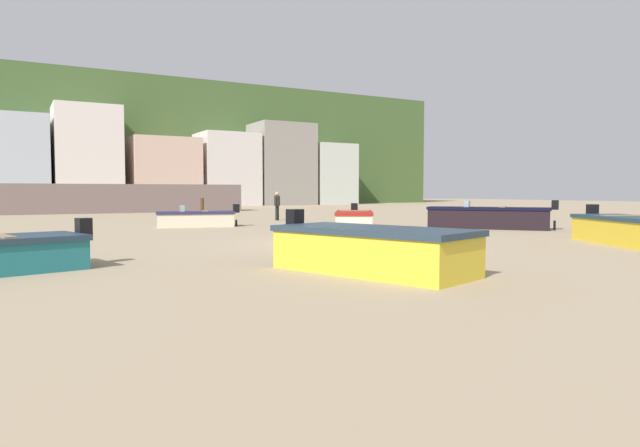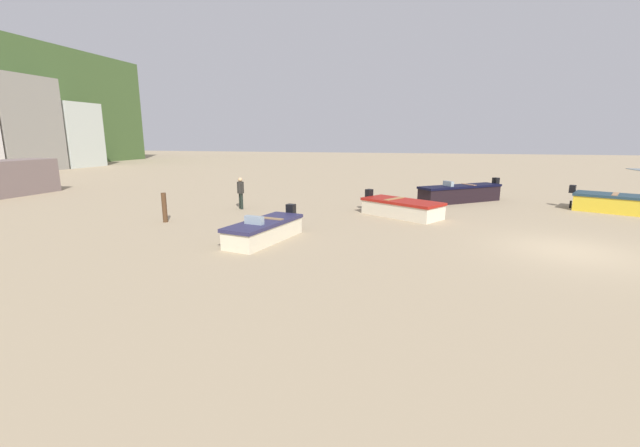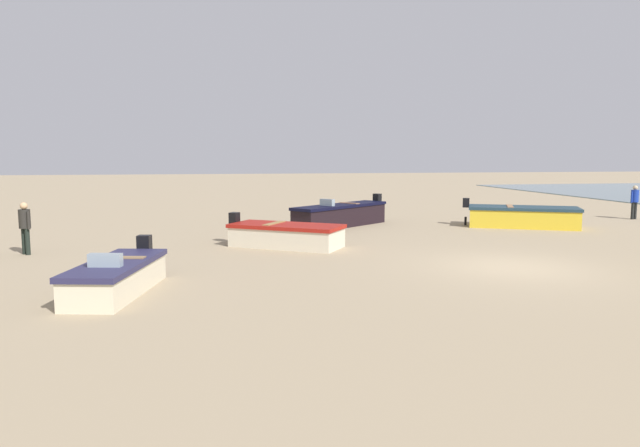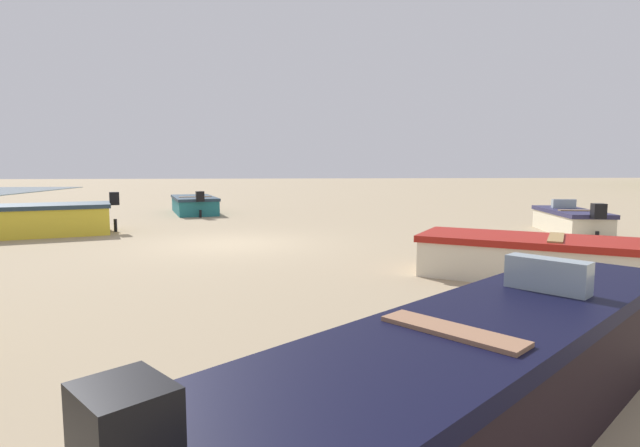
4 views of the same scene
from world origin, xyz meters
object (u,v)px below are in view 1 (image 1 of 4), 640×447
at_px(boat_yellow_4, 372,250).
at_px(mooring_post_near_water, 202,209).
at_px(boat_cream_2, 196,219).
at_px(boat_cream_1, 354,220).
at_px(boat_yellow_3, 634,231).
at_px(beach_walker_distant, 277,204).
at_px(boat_black_0, 488,218).

height_order(boat_yellow_4, mooring_post_near_water, mooring_post_near_water).
bearing_deg(boat_cream_2, boat_cream_1, -115.64).
bearing_deg(boat_yellow_3, beach_walker_distant, -53.95).
xyz_separation_m(boat_black_0, boat_cream_2, (-10.87, 7.47, -0.11)).
bearing_deg(boat_yellow_4, boat_black_0, -163.23).
xyz_separation_m(boat_black_0, boat_yellow_3, (-1.62, -7.57, -0.05)).
bearing_deg(boat_cream_1, beach_walker_distant, -56.91).
distance_m(boat_yellow_3, boat_yellow_4, 10.36).
bearing_deg(boat_yellow_4, beach_walker_distant, -127.93).
distance_m(boat_yellow_4, mooring_post_near_water, 21.59).
bearing_deg(beach_walker_distant, boat_cream_1, 45.23).
bearing_deg(mooring_post_near_water, boat_cream_1, -68.62).
height_order(boat_cream_2, boat_yellow_3, boat_yellow_3).
relative_size(boat_black_0, mooring_post_near_water, 3.73).
relative_size(boat_cream_1, mooring_post_near_water, 3.12).
distance_m(boat_cream_2, mooring_post_near_water, 5.75).
xyz_separation_m(boat_yellow_4, mooring_post_near_water, (3.02, 21.38, 0.17)).
relative_size(boat_yellow_3, beach_walker_distant, 2.95).
bearing_deg(boat_black_0, boat_cream_1, 110.49).
distance_m(boat_cream_2, beach_walker_distant, 6.81).
bearing_deg(boat_cream_2, boat_yellow_4, -171.86).
height_order(boat_yellow_4, beach_walker_distant, beach_walker_distant).
bearing_deg(boat_cream_2, beach_walker_distant, -46.03).
bearing_deg(boat_black_0, boat_cream_2, 106.59).
xyz_separation_m(boat_cream_2, beach_walker_distant, (5.76, 3.60, 0.57)).
xyz_separation_m(boat_yellow_4, beach_walker_distant, (6.83, 19.58, 0.49)).
distance_m(boat_yellow_3, mooring_post_near_water, 21.70).
height_order(boat_cream_2, beach_walker_distant, beach_walker_distant).
bearing_deg(boat_yellow_3, boat_yellow_4, 30.65).
distance_m(boat_black_0, boat_cream_2, 13.19).
relative_size(boat_yellow_4, beach_walker_distant, 2.79).
distance_m(boat_cream_1, mooring_post_near_water, 10.61).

